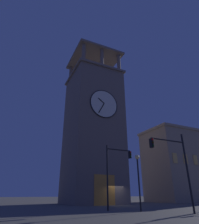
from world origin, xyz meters
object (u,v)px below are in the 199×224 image
object	(u,v)px
traffic_signal_near	(115,166)
street_lamp	(138,171)
traffic_signal_mid	(176,159)
adjacent_wing_building	(183,165)
clocktower	(93,130)

from	to	relation	value
traffic_signal_near	street_lamp	distance (m)	2.52
traffic_signal_mid	adjacent_wing_building	bearing A→B (deg)	-138.70
clocktower	adjacent_wing_building	size ratio (longest dim) A/B	1.85
clocktower	adjacent_wing_building	bearing A→B (deg)	-178.87
adjacent_wing_building	traffic_signal_near	world-z (taller)	adjacent_wing_building
street_lamp	traffic_signal_mid	bearing A→B (deg)	110.42
clocktower	street_lamp	size ratio (longest dim) A/B	5.96
adjacent_wing_building	traffic_signal_near	distance (m)	27.55
clocktower	adjacent_wing_building	xyz separation A→B (m)	(-21.14, -0.42, -4.79)
clocktower	traffic_signal_mid	bearing A→B (deg)	89.31
adjacent_wing_building	street_lamp	size ratio (longest dim) A/B	3.22
street_lamp	traffic_signal_near	bearing A→B (deg)	-56.98
clocktower	traffic_signal_mid	xyz separation A→B (m)	(0.22, 18.34, -7.76)
traffic_signal_mid	street_lamp	xyz separation A→B (m)	(1.34, -3.59, -0.62)
clocktower	street_lamp	distance (m)	17.04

